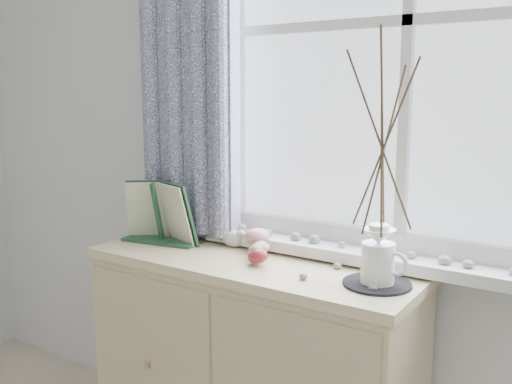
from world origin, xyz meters
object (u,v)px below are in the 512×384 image
sideboard (251,372)px  toadstool_cluster (258,239)px  twig_pitcher (382,141)px  botanical_book (155,212)px

sideboard → toadstool_cluster: size_ratio=8.12×
toadstool_cluster → twig_pitcher: twig_pitcher is taller
twig_pitcher → sideboard: bearing=179.3°
botanical_book → toadstool_cluster: 0.42m
twig_pitcher → botanical_book: bearing=-177.5°
botanical_book → toadstool_cluster: size_ratio=2.41×
botanical_book → toadstool_cluster: (0.40, 0.11, -0.07)m
sideboard → twig_pitcher: bearing=-1.9°
botanical_book → twig_pitcher: (0.89, 0.02, 0.31)m
sideboard → twig_pitcher: (0.47, -0.02, 0.86)m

